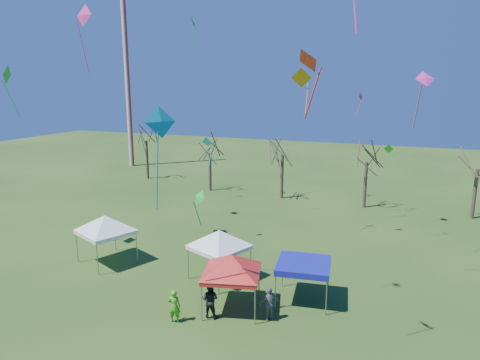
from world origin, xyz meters
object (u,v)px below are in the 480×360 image
(tree_1, at_px, (210,139))
(person_green, at_px, (174,306))
(tree_3, at_px, (368,145))
(tree_0, at_px, (146,127))
(person_grey, at_px, (270,304))
(tent_white_mid, at_px, (219,234))
(tent_blue, at_px, (304,265))
(person_dark, at_px, (210,300))
(tree_4, at_px, (480,151))
(tree_2, at_px, (283,138))
(tent_white_west, at_px, (105,219))
(tent_red, at_px, (232,258))
(radio_mast, at_px, (127,78))

(tree_1, xyz_separation_m, person_green, (10.17, -25.35, -4.93))
(tree_1, bearing_deg, tree_3, -2.06)
(tree_0, bearing_deg, person_grey, -46.70)
(tent_white_mid, bearing_deg, tree_1, 117.06)
(tent_blue, height_order, person_dark, tent_blue)
(tree_4, relative_size, person_grey, 4.48)
(tree_2, height_order, tent_white_mid, tree_2)
(person_green, bearing_deg, person_grey, -171.74)
(person_grey, relative_size, person_dark, 0.92)
(tree_4, bearing_deg, tent_blue, -117.60)
(tent_white_west, bearing_deg, tent_white_mid, 3.49)
(tree_0, relative_size, person_grey, 4.79)
(tree_0, height_order, tent_red, tree_0)
(tree_1, relative_size, tree_4, 0.96)
(tree_3, height_order, tent_white_mid, tree_3)
(tree_0, xyz_separation_m, tree_3, (26.88, -3.34, -0.41))
(tent_red, bearing_deg, tree_2, 99.81)
(radio_mast, distance_m, person_grey, 47.06)
(tent_red, bearing_deg, tree_4, 58.51)
(tent_white_mid, bearing_deg, radio_mast, 133.07)
(tree_1, height_order, tree_2, tree_2)
(tree_4, xyz_separation_m, person_dark, (-14.50, -23.61, -5.11))
(person_grey, bearing_deg, tree_2, -112.61)
(person_grey, bearing_deg, tent_red, -43.87)
(tree_2, xyz_separation_m, tent_red, (3.95, -22.86, -3.41))
(tree_1, bearing_deg, tent_blue, -53.09)
(tree_4, relative_size, person_dark, 4.14)
(tree_1, height_order, tent_blue, tree_1)
(tree_2, bearing_deg, person_grey, -75.15)
(tree_1, height_order, tent_white_mid, tree_1)
(tree_4, bearing_deg, person_dark, -121.56)
(tree_2, height_order, tent_blue, tree_2)
(radio_mast, height_order, tent_white_west, radio_mast)
(tent_red, xyz_separation_m, person_dark, (-0.73, -1.12, -1.93))
(tent_white_west, xyz_separation_m, tent_red, (10.15, -2.61, -0.16))
(tent_white_mid, height_order, person_grey, tent_white_mid)
(radio_mast, distance_m, tree_4, 44.96)
(tree_1, xyz_separation_m, person_dark, (11.62, -24.26, -4.84))
(tree_0, bearing_deg, tent_red, -49.07)
(radio_mast, bearing_deg, tent_blue, -42.53)
(person_grey, height_order, person_dark, person_dark)
(person_dark, bearing_deg, tent_white_west, -24.80)
(tree_1, relative_size, person_dark, 3.96)
(person_grey, bearing_deg, tree_3, -133.15)
(tree_3, relative_size, tent_white_west, 2.00)
(tree_4, relative_size, tent_red, 2.01)
(tree_0, height_order, person_dark, tree_0)
(tent_white_west, height_order, person_grey, tent_white_west)
(tent_white_west, bearing_deg, tree_4, 39.72)
(tree_1, xyz_separation_m, tent_blue, (15.60, -20.77, -3.74))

